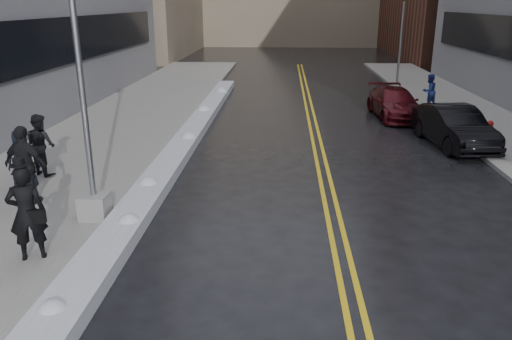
# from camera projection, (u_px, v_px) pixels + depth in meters

# --- Properties ---
(ground) EXTENTS (160.00, 160.00, 0.00)m
(ground) POSITION_uv_depth(u_px,v_px,m) (221.00, 269.00, 10.08)
(ground) COLOR black
(ground) RESTS_ON ground
(sidewalk_west) EXTENTS (5.50, 50.00, 0.15)m
(sidewalk_west) POSITION_uv_depth(u_px,v_px,m) (108.00, 136.00, 19.82)
(sidewalk_west) COLOR gray
(sidewalk_west) RESTS_ON ground
(lane_line_left) EXTENTS (0.12, 50.00, 0.01)m
(lane_line_left) POSITION_uv_depth(u_px,v_px,m) (313.00, 140.00, 19.41)
(lane_line_left) COLOR gold
(lane_line_left) RESTS_ON ground
(lane_line_right) EXTENTS (0.12, 50.00, 0.01)m
(lane_line_right) POSITION_uv_depth(u_px,v_px,m) (320.00, 140.00, 19.40)
(lane_line_right) COLOR gold
(lane_line_right) RESTS_ON ground
(snow_ridge) EXTENTS (0.90, 30.00, 0.34)m
(snow_ridge) POSITION_uv_depth(u_px,v_px,m) (180.00, 149.00, 17.72)
(snow_ridge) COLOR silver
(snow_ridge) RESTS_ON ground
(lamppost) EXTENTS (0.65, 0.65, 7.62)m
(lamppost) POSITION_uv_depth(u_px,v_px,m) (85.00, 122.00, 11.34)
(lamppost) COLOR gray
(lamppost) RESTS_ON sidewalk_west
(fire_hydrant) EXTENTS (0.26, 0.26, 0.73)m
(fire_hydrant) POSITION_uv_depth(u_px,v_px,m) (489.00, 129.00, 18.88)
(fire_hydrant) COLOR maroon
(fire_hydrant) RESTS_ON sidewalk_east
(traffic_signal) EXTENTS (0.16, 0.20, 6.00)m
(traffic_signal) POSITION_uv_depth(u_px,v_px,m) (402.00, 31.00, 31.24)
(traffic_signal) COLOR gray
(traffic_signal) RESTS_ON sidewalk_east
(pedestrian_fedora) EXTENTS (0.85, 0.72, 1.98)m
(pedestrian_fedora) POSITION_uv_depth(u_px,v_px,m) (27.00, 213.00, 9.89)
(pedestrian_fedora) COLOR black
(pedestrian_fedora) RESTS_ON sidewalk_west
(pedestrian_b) EXTENTS (1.13, 1.06, 1.85)m
(pedestrian_b) POSITION_uv_depth(u_px,v_px,m) (41.00, 145.00, 14.88)
(pedestrian_b) COLOR black
(pedestrian_b) RESTS_ON sidewalk_west
(pedestrian_c) EXTENTS (0.97, 0.81, 1.70)m
(pedestrian_c) POSITION_uv_depth(u_px,v_px,m) (23.00, 159.00, 13.72)
(pedestrian_c) COLOR black
(pedestrian_c) RESTS_ON sidewalk_west
(pedestrian_d) EXTENTS (1.28, 0.74, 2.05)m
(pedestrian_d) POSITION_uv_depth(u_px,v_px,m) (26.00, 165.00, 12.66)
(pedestrian_d) COLOR black
(pedestrian_d) RESTS_ON sidewalk_west
(pedestrian_east) EXTENTS (1.01, 0.95, 1.65)m
(pedestrian_east) POSITION_uv_depth(u_px,v_px,m) (429.00, 91.00, 24.44)
(pedestrian_east) COLOR navy
(pedestrian_east) RESTS_ON sidewalk_east
(car_black) EXTENTS (2.18, 4.69, 1.49)m
(car_black) POSITION_uv_depth(u_px,v_px,m) (454.00, 127.00, 18.43)
(car_black) COLOR black
(car_black) RESTS_ON ground
(car_maroon) EXTENTS (2.14, 4.69, 1.33)m
(car_maroon) POSITION_uv_depth(u_px,v_px,m) (395.00, 103.00, 23.10)
(car_maroon) COLOR #3C090F
(car_maroon) RESTS_ON ground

